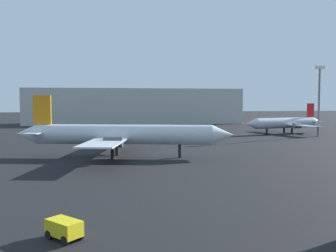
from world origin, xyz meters
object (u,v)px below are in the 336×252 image
(airplane_distant, at_px, (286,123))
(light_mast_right, at_px, (319,96))
(airplane_on_taxiway, at_px, (121,135))
(baggage_cart, at_px, (64,228))

(airplane_distant, xyz_separation_m, light_mast_right, (4.54, -8.35, 7.16))
(airplane_on_taxiway, xyz_separation_m, light_mast_right, (50.80, 26.76, 6.51))
(airplane_distant, distance_m, light_mast_right, 11.90)
(airplane_on_taxiway, relative_size, light_mast_right, 1.96)
(airplane_distant, bearing_deg, airplane_on_taxiway, 23.11)
(baggage_cart, distance_m, light_mast_right, 83.80)
(airplane_distant, relative_size, baggage_cart, 9.73)
(airplane_on_taxiway, relative_size, airplane_distant, 1.36)
(baggage_cart, bearing_deg, airplane_on_taxiway, 128.49)
(baggage_cart, relative_size, light_mast_right, 0.15)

